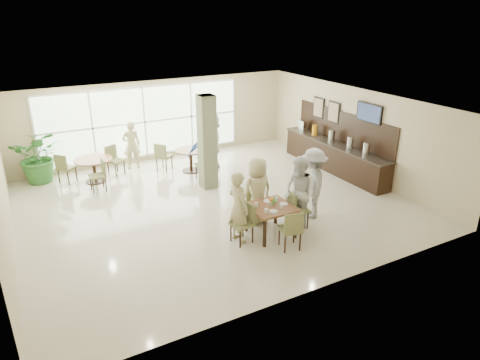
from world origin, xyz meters
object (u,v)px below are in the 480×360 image
main_table (271,210)px  adult_a (203,155)px  teen_right (299,193)px  buffet_counter (334,154)px  teen_far (257,191)px  teen_left (238,207)px  adult_b (212,140)px  adult_standing (132,145)px  teen_standing (313,183)px  round_table_left (94,164)px  potted_plant (39,156)px  round_table_right (191,155)px

main_table → adult_a: adult_a is taller
teen_right → main_table: bearing=-94.2°
buffet_counter → teen_right: (-3.40, -2.69, 0.35)m
teen_far → teen_right: bearing=132.7°
teen_left → adult_b: (1.64, 4.90, 0.07)m
teen_left → adult_standing: (-0.83, 6.00, -0.04)m
teen_right → teen_standing: bearing=107.4°
main_table → teen_standing: (1.47, 0.33, 0.26)m
main_table → round_table_left: same height
teen_standing → adult_a: (-1.42, 3.70, -0.11)m
adult_a → teen_far: bearing=-78.8°
round_table_left → potted_plant: size_ratio=0.69×
main_table → round_table_left: bearing=118.8°
round_table_left → teen_far: 5.67m
teen_left → round_table_left: bearing=14.4°
main_table → adult_standing: size_ratio=0.62×
round_table_left → teen_standing: bearing=-49.0°
teen_far → adult_b: (0.77, 4.28, 0.07)m
round_table_left → adult_a: bearing=-25.4°
teen_far → adult_standing: 5.64m
teen_standing → adult_standing: teen_standing is taller
main_table → buffet_counter: (4.23, 2.74, -0.11)m
buffet_counter → adult_b: size_ratio=2.55×
potted_plant → main_table: bearing=-54.7°
buffet_counter → adult_a: (-4.18, 1.30, 0.26)m
main_table → adult_a: size_ratio=0.62×
teen_far → adult_b: bearing=-105.3°
teen_far → adult_a: teen_far is taller
buffet_counter → teen_standing: size_ratio=2.55×
potted_plant → teen_right: teen_right is taller
potted_plant → teen_left: 7.18m
buffet_counter → adult_b: bearing=146.2°
teen_standing → adult_standing: (-3.10, 5.78, -0.10)m
buffet_counter → teen_far: bearing=-154.4°
main_table → teen_standing: bearing=12.9°
buffet_counter → round_table_left: bearing=159.2°
teen_left → teen_standing: size_ratio=0.93×
main_table → teen_right: teen_right is taller
round_table_left → adult_standing: size_ratio=0.71×
round_table_left → adult_standing: 1.53m
adult_b → potted_plant: bearing=-94.9°
round_table_left → teen_right: (3.85, -5.45, 0.32)m
main_table → potted_plant: 7.72m
adult_standing → teen_right: bearing=118.0°
adult_a → potted_plant: bearing=164.3°
round_table_right → teen_standing: teen_standing is taller
round_table_right → adult_standing: (-1.63, 1.18, 0.26)m
buffet_counter → teen_left: (-5.03, -2.62, 0.30)m
round_table_right → adult_standing: 2.03m
teen_left → teen_standing: 2.28m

